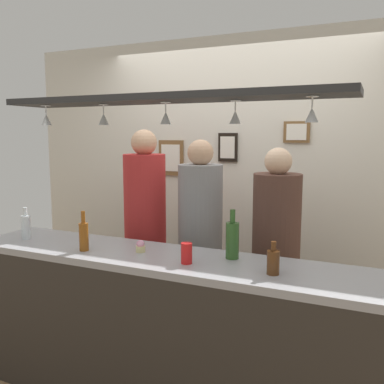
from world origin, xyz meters
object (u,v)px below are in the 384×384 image
at_px(cupcake, 140,246).
at_px(picture_frame_caricature, 171,158).
at_px(person_middle_grey_shirt, 200,227).
at_px(drink_can, 187,253).
at_px(bottle_beer_amber_tall, 84,235).
at_px(bottle_champagne_green, 232,239).
at_px(bottle_beer_brown_stubby, 273,261).
at_px(person_left_red_shirt, 145,215).
at_px(picture_frame_upper_small, 297,132).
at_px(picture_frame_crest, 228,147).
at_px(bottle_soda_clear, 26,226).
at_px(person_right_brown_shirt, 276,239).

xyz_separation_m(cupcake, picture_frame_caricature, (-0.49, 1.39, 0.48)).
xyz_separation_m(person_middle_grey_shirt, drink_can, (0.24, -0.76, 0.02)).
xyz_separation_m(bottle_beer_amber_tall, bottle_champagne_green, (0.93, 0.23, 0.02)).
distance_m(bottle_beer_brown_stubby, picture_frame_caricature, 2.05).
bearing_deg(person_left_red_shirt, cupcake, -61.74).
bearing_deg(picture_frame_upper_small, cupcake, -116.83).
bearing_deg(picture_frame_crest, bottle_soda_clear, -125.01).
bearing_deg(drink_can, person_left_red_shirt, 133.66).
bearing_deg(person_middle_grey_shirt, bottle_soda_clear, -145.76).
height_order(person_middle_grey_shirt, drink_can, person_middle_grey_shirt).
height_order(drink_can, cupcake, drink_can).
xyz_separation_m(drink_can, picture_frame_crest, (-0.28, 1.49, 0.57)).
height_order(bottle_soda_clear, picture_frame_upper_small, picture_frame_upper_small).
relative_size(picture_frame_caricature, picture_frame_crest, 1.31).
bearing_deg(bottle_beer_brown_stubby, picture_frame_crest, 117.94).
relative_size(bottle_beer_amber_tall, cupcake, 3.33).
relative_size(bottle_soda_clear, picture_frame_upper_small, 1.05).
bearing_deg(person_middle_grey_shirt, person_right_brown_shirt, 0.00).
bearing_deg(cupcake, picture_frame_caricature, 109.37).
bearing_deg(person_right_brown_shirt, bottle_beer_brown_stubby, -78.38).
bearing_deg(drink_can, picture_frame_caricature, 119.95).
xyz_separation_m(person_middle_grey_shirt, cupcake, (-0.13, -0.67, -0.00)).
relative_size(person_middle_grey_shirt, picture_frame_upper_small, 7.65).
relative_size(bottle_beer_brown_stubby, picture_frame_crest, 0.69).
height_order(person_middle_grey_shirt, person_right_brown_shirt, person_middle_grey_shirt).
height_order(person_right_brown_shirt, bottle_champagne_green, person_right_brown_shirt).
height_order(bottle_beer_amber_tall, drink_can, bottle_beer_amber_tall).
relative_size(drink_can, picture_frame_caricature, 0.36).
xyz_separation_m(person_middle_grey_shirt, person_right_brown_shirt, (0.59, 0.00, -0.03)).
height_order(person_right_brown_shirt, picture_frame_upper_small, picture_frame_upper_small).
bearing_deg(bottle_beer_amber_tall, bottle_champagne_green, 13.93).
relative_size(person_left_red_shirt, picture_frame_caricature, 5.18).
distance_m(person_right_brown_shirt, cupcake, 0.98).
bearing_deg(drink_can, cupcake, 165.55).
bearing_deg(person_left_red_shirt, person_right_brown_shirt, 0.00).
bearing_deg(picture_frame_upper_small, drink_can, -102.76).
xyz_separation_m(person_left_red_shirt, picture_frame_upper_small, (1.06, 0.73, 0.67)).
height_order(bottle_beer_brown_stubby, picture_frame_caricature, picture_frame_caricature).
bearing_deg(bottle_champagne_green, picture_frame_caricature, 129.72).
relative_size(person_right_brown_shirt, bottle_beer_brown_stubby, 9.06).
height_order(person_middle_grey_shirt, picture_frame_upper_small, picture_frame_upper_small).
bearing_deg(picture_frame_crest, bottle_beer_amber_tall, -106.22).
height_order(bottle_beer_amber_tall, picture_frame_caricature, picture_frame_caricature).
xyz_separation_m(bottle_champagne_green, bottle_beer_brown_stubby, (0.29, -0.19, -0.05)).
height_order(bottle_champagne_green, bottle_beer_brown_stubby, bottle_champagne_green).
bearing_deg(picture_frame_upper_small, bottle_soda_clear, -138.39).
distance_m(drink_can, picture_frame_crest, 1.62).
bearing_deg(bottle_beer_brown_stubby, bottle_beer_amber_tall, -177.92).
distance_m(bottle_beer_brown_stubby, picture_frame_upper_small, 1.63).
distance_m(bottle_soda_clear, picture_frame_crest, 1.84).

